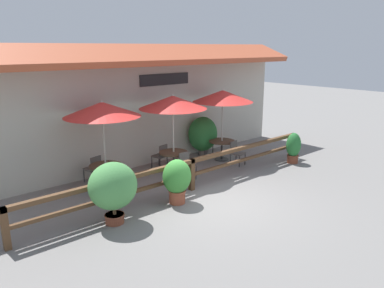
% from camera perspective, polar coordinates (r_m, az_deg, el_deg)
% --- Properties ---
extents(ground_plane, '(60.00, 60.00, 0.00)m').
position_cam_1_polar(ground_plane, '(10.49, 3.77, -8.57)').
color(ground_plane, slate).
extents(building_facade, '(14.28, 1.49, 4.23)m').
position_cam_1_polar(building_facade, '(13.02, -8.97, 5.77)').
color(building_facade, '#BCB7A8').
rests_on(building_facade, ground).
extents(patio_railing, '(10.40, 0.14, 0.95)m').
position_cam_1_polar(patio_railing, '(10.97, -0.05, -3.62)').
color(patio_railing, brown).
rests_on(patio_railing, ground).
extents(patio_umbrella_near, '(2.20, 2.20, 2.65)m').
position_cam_1_polar(patio_umbrella_near, '(10.98, -13.53, 5.16)').
color(patio_umbrella_near, '#B7B2A8').
rests_on(patio_umbrella_near, ground).
extents(dining_table_near, '(0.97, 0.97, 0.74)m').
position_cam_1_polar(dining_table_near, '(11.40, -12.99, -3.83)').
color(dining_table_near, '#4C3826').
rests_on(dining_table_near, ground).
extents(chair_near_streetside, '(0.44, 0.44, 0.86)m').
position_cam_1_polar(chair_near_streetside, '(10.80, -11.29, -5.41)').
color(chair_near_streetside, '#514C47').
rests_on(chair_near_streetside, ground).
extents(chair_near_wallside, '(0.50, 0.50, 0.86)m').
position_cam_1_polar(chair_near_wallside, '(12.05, -14.76, -3.50)').
color(chair_near_wallside, '#514C47').
rests_on(chair_near_wallside, ground).
extents(patio_umbrella_middle, '(2.20, 2.20, 2.65)m').
position_cam_1_polar(patio_umbrella_middle, '(12.10, -2.92, 6.38)').
color(patio_umbrella_middle, '#B7B2A8').
rests_on(patio_umbrella_middle, ground).
extents(dining_table_middle, '(0.97, 0.97, 0.74)m').
position_cam_1_polar(dining_table_middle, '(12.48, -2.82, -1.85)').
color(dining_table_middle, '#4C3826').
rests_on(dining_table_middle, ground).
extents(chair_middle_streetside, '(0.45, 0.45, 0.86)m').
position_cam_1_polar(chair_middle_streetside, '(11.98, -0.84, -3.11)').
color(chair_middle_streetside, '#514C47').
rests_on(chair_middle_streetside, ground).
extents(chair_middle_wallside, '(0.50, 0.50, 0.86)m').
position_cam_1_polar(chair_middle_wallside, '(13.04, -4.79, -1.68)').
color(chair_middle_wallside, '#514C47').
rests_on(chair_middle_wallside, ground).
extents(patio_umbrella_far, '(2.20, 2.20, 2.65)m').
position_cam_1_polar(patio_umbrella_far, '(13.66, 4.72, 7.30)').
color(patio_umbrella_far, '#B7B2A8').
rests_on(patio_umbrella_far, ground).
extents(dining_table_far, '(0.97, 0.97, 0.74)m').
position_cam_1_polar(dining_table_far, '(14.00, 4.57, -0.06)').
color(dining_table_far, '#4C3826').
rests_on(dining_table_far, ground).
extents(chair_far_streetside, '(0.49, 0.49, 0.86)m').
position_cam_1_polar(chair_far_streetside, '(13.49, 6.78, -1.18)').
color(chair_far_streetside, '#514C47').
rests_on(chair_far_streetside, ground).
extents(chair_far_wallside, '(0.47, 0.47, 0.86)m').
position_cam_1_polar(chair_far_wallside, '(14.55, 2.31, 0.08)').
color(chair_far_wallside, '#514C47').
rests_on(chair_far_wallside, ground).
extents(potted_plant_broad_leaf, '(1.18, 1.06, 1.52)m').
position_cam_1_polar(potted_plant_broad_leaf, '(9.05, -11.96, -6.45)').
color(potted_plant_broad_leaf, brown).
rests_on(potted_plant_broad_leaf, ground).
extents(potted_plant_small_flowering, '(0.80, 0.72, 1.23)m').
position_cam_1_polar(potted_plant_small_flowering, '(10.07, -2.31, -5.34)').
color(potted_plant_small_flowering, '#9E4C33').
rests_on(potted_plant_small_flowering, ground).
extents(potted_plant_tall_tropical, '(0.57, 0.51, 1.12)m').
position_cam_1_polar(potted_plant_tall_tropical, '(14.07, 15.19, -0.48)').
color(potted_plant_tall_tropical, brown).
rests_on(potted_plant_tall_tropical, ground).
extents(potted_plant_entrance_palm, '(1.18, 1.06, 1.52)m').
position_cam_1_polar(potted_plant_entrance_palm, '(14.50, 1.66, 1.48)').
color(potted_plant_entrance_palm, '#564C47').
rests_on(potted_plant_entrance_palm, ground).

